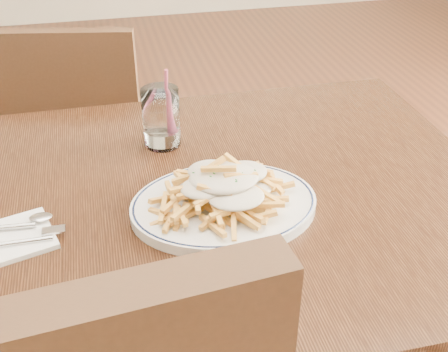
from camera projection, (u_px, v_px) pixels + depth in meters
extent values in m
cube|color=black|center=(169.00, 206.00, 1.00)|extent=(1.20, 0.80, 0.04)
cylinder|color=black|center=(350.00, 216.00, 1.59)|extent=(0.05, 0.05, 0.71)
cube|color=#331E11|center=(88.00, 153.00, 1.78)|extent=(0.47, 0.47, 0.04)
cube|color=#331E11|center=(65.00, 111.00, 1.50)|extent=(0.40, 0.11, 0.44)
cylinder|color=#331E11|center=(151.00, 179.00, 2.05)|extent=(0.03, 0.03, 0.39)
cylinder|color=#331E11|center=(56.00, 181.00, 2.03)|extent=(0.03, 0.03, 0.39)
cylinder|color=#331E11|center=(143.00, 239.00, 1.76)|extent=(0.03, 0.03, 0.39)
cylinder|color=#331E11|center=(32.00, 242.00, 1.75)|extent=(0.03, 0.03, 0.39)
torus|color=black|center=(224.00, 203.00, 0.95)|extent=(0.32, 0.32, 0.01)
ellipsoid|color=beige|center=(224.00, 176.00, 0.92)|extent=(0.20, 0.18, 0.03)
cylinder|color=white|center=(161.00, 117.00, 1.11)|extent=(0.07, 0.07, 0.12)
cylinder|color=white|center=(162.00, 136.00, 1.14)|extent=(0.07, 0.07, 0.03)
cylinder|color=#D45076|center=(166.00, 104.00, 1.11)|extent=(0.01, 0.04, 0.16)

